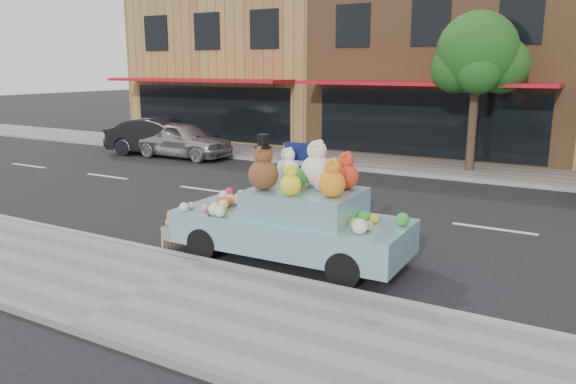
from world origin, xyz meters
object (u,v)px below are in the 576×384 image
Objects in this scene: car_silver at (182,140)px; art_car at (292,218)px; street_tree at (478,60)px; car_dark at (162,137)px.

art_car reaches higher than car_silver.
car_silver is at bearing -167.48° from street_tree.
street_tree reaches higher than car_dark.
car_silver is 12.61m from art_car.
street_tree reaches higher than art_car.
car_dark reaches higher than car_silver.
street_tree reaches higher than car_silver.
car_dark is (-11.58, -2.25, -2.95)m from street_tree.
car_dark is 13.50m from art_car.
art_car is (-0.89, -10.50, -2.89)m from street_tree.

